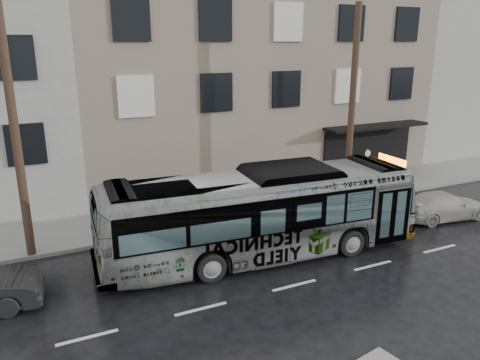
# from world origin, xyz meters

# --- Properties ---
(ground) EXTENTS (120.00, 120.00, 0.00)m
(ground) POSITION_xyz_m (0.00, 0.00, 0.00)
(ground) COLOR black
(ground) RESTS_ON ground
(sidewalk) EXTENTS (90.00, 3.60, 0.15)m
(sidewalk) POSITION_xyz_m (0.00, 4.90, 0.07)
(sidewalk) COLOR gray
(sidewalk) RESTS_ON ground
(building_taupe) EXTENTS (20.00, 12.00, 11.00)m
(building_taupe) POSITION_xyz_m (5.00, 12.70, 5.50)
(building_taupe) COLOR gray
(building_taupe) RESTS_ON ground
(building_filler) EXTENTS (18.00, 12.00, 12.00)m
(building_filler) POSITION_xyz_m (24.00, 12.70, 6.00)
(building_filler) COLOR #ABA9A2
(building_filler) RESTS_ON ground
(utility_pole_front) EXTENTS (0.30, 0.30, 9.00)m
(utility_pole_front) POSITION_xyz_m (6.50, 3.30, 4.65)
(utility_pole_front) COLOR #4D3626
(utility_pole_front) RESTS_ON sidewalk
(utility_pole_rear) EXTENTS (0.30, 0.30, 9.00)m
(utility_pole_rear) POSITION_xyz_m (-7.50, 3.30, 4.65)
(utility_pole_rear) COLOR #4D3626
(utility_pole_rear) RESTS_ON sidewalk
(sign_post) EXTENTS (0.06, 0.06, 2.40)m
(sign_post) POSITION_xyz_m (7.60, 3.30, 1.35)
(sign_post) COLOR slate
(sign_post) RESTS_ON sidewalk
(bus) EXTENTS (11.79, 3.58, 3.24)m
(bus) POSITION_xyz_m (0.02, -0.09, 1.62)
(bus) COLOR #B2B2B2
(bus) RESTS_ON ground
(white_sedan) EXTENTS (4.26, 2.17, 1.18)m
(white_sedan) POSITION_xyz_m (9.04, -0.25, 0.59)
(white_sedan) COLOR #B2AFA9
(white_sedan) RESTS_ON ground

